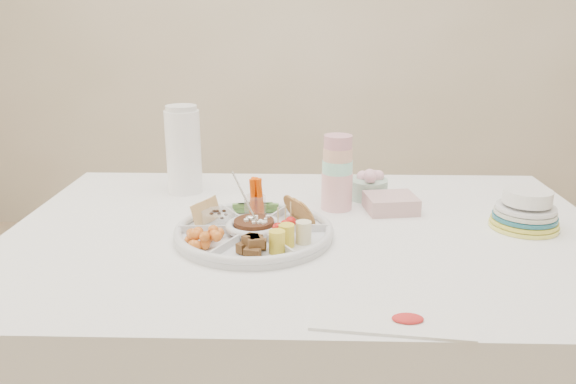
{
  "coord_description": "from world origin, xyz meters",
  "views": [
    {
      "loc": [
        -0.01,
        -1.33,
        1.28
      ],
      "look_at": [
        -0.05,
        0.04,
        0.84
      ],
      "focal_mm": 35.0,
      "sensor_mm": 36.0,
      "label": 1
    }
  ],
  "objects_px": {
    "dining_table": "(306,357)",
    "thermos": "(183,149)",
    "party_tray": "(254,229)",
    "plate_stack": "(526,207)"
  },
  "relations": [
    {
      "from": "thermos",
      "to": "plate_stack",
      "type": "distance_m",
      "value": 0.97
    },
    {
      "from": "party_tray",
      "to": "plate_stack",
      "type": "height_order",
      "value": "plate_stack"
    },
    {
      "from": "thermos",
      "to": "party_tray",
      "type": "bearing_deg",
      "value": -56.55
    },
    {
      "from": "party_tray",
      "to": "plate_stack",
      "type": "xyz_separation_m",
      "value": [
        0.68,
        0.09,
        0.03
      ]
    },
    {
      "from": "dining_table",
      "to": "plate_stack",
      "type": "distance_m",
      "value": 0.7
    },
    {
      "from": "dining_table",
      "to": "thermos",
      "type": "xyz_separation_m",
      "value": [
        -0.37,
        0.3,
        0.51
      ]
    },
    {
      "from": "thermos",
      "to": "plate_stack",
      "type": "bearing_deg",
      "value": -16.83
    },
    {
      "from": "dining_table",
      "to": "party_tray",
      "type": "bearing_deg",
      "value": -154.76
    },
    {
      "from": "dining_table",
      "to": "party_tray",
      "type": "distance_m",
      "value": 0.43
    },
    {
      "from": "party_tray",
      "to": "thermos",
      "type": "xyz_separation_m",
      "value": [
        -0.24,
        0.37,
        0.11
      ]
    }
  ]
}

